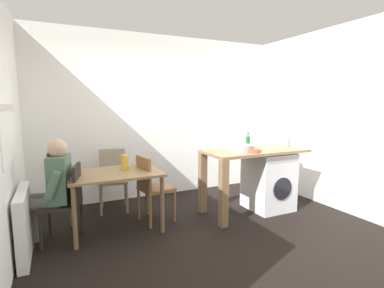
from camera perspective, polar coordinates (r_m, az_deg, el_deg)
ground_plane at (r=3.81m, az=3.52°, el=-16.62°), size 5.46×5.46×0.00m
wall_back at (r=5.07m, az=-5.94°, el=5.29°), size 4.60×0.10×2.70m
wall_counter_side at (r=4.89m, az=26.43°, el=4.40°), size 0.10×3.80×2.70m
radiator at (r=3.57m, az=-29.92°, el=-13.36°), size 0.10×0.80×0.70m
dining_table at (r=3.76m, az=-14.82°, el=-6.76°), size 1.10×0.76×0.74m
chair_person_seat at (r=3.64m, az=-23.03°, el=-9.89°), size 0.48×0.48×0.90m
chair_opposite at (r=3.94m, az=-7.97°, el=-7.94°), size 0.46×0.46×0.90m
chair_spare_by_wall at (r=4.56m, az=-15.16°, el=-5.97°), size 0.46×0.46×0.90m
seated_person at (r=3.63m, az=-25.69°, el=-7.40°), size 0.54×0.54×1.20m
kitchen_counter at (r=4.21m, az=9.86°, el=-3.40°), size 1.50×0.68×0.92m
washing_machine at (r=4.57m, az=14.68°, el=-6.92°), size 0.60×0.61×0.86m
sink_basin at (r=4.15m, az=9.35°, el=-0.71°), size 0.38×0.38×0.09m
tap at (r=4.28m, az=8.01°, el=0.87°), size 0.02×0.02×0.28m
bottle_tall_green at (r=4.29m, az=10.84°, el=0.43°), size 0.06×0.06×0.25m
mixing_bowl at (r=4.04m, az=11.98°, el=-1.26°), size 0.18×0.18×0.05m
utensil_crock at (r=4.74m, az=17.93°, el=0.39°), size 0.11×0.11×0.30m
vase at (r=3.85m, az=-13.00°, el=-3.47°), size 0.09×0.09×0.19m
scissors at (r=4.20m, az=12.50°, el=-1.25°), size 0.15×0.06×0.01m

